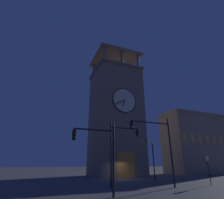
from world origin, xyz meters
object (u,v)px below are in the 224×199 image
object	(u,v)px
traffic_signal_far	(100,146)
street_lamp	(153,153)
traffic_signal_mid	(120,143)
no_horn_sign	(207,161)
traffic_signal_near	(159,139)
clocktower	(115,117)
adjacent_wing_building	(195,143)

from	to	relation	value
traffic_signal_far	street_lamp	xyz separation A→B (m)	(-10.46, -8.56, 0.17)
traffic_signal_mid	no_horn_sign	xyz separation A→B (m)	(-9.88, 1.97, -1.72)
traffic_signal_near	traffic_signal_far	size ratio (longest dim) A/B	1.31
clocktower	adjacent_wing_building	xyz separation A→B (m)	(-20.61, -0.28, -4.16)
traffic_signal_far	clocktower	bearing A→B (deg)	-116.31
adjacent_wing_building	traffic_signal_near	size ratio (longest dim) A/B	2.21
clocktower	adjacent_wing_building	distance (m)	21.03
clocktower	traffic_signal_near	bearing A→B (deg)	81.84
street_lamp	traffic_signal_far	bearing A→B (deg)	39.31
adjacent_wing_building	traffic_signal_mid	xyz separation A→B (m)	(26.33, 14.67, -2.60)
street_lamp	traffic_signal_mid	bearing A→B (deg)	29.52
traffic_signal_near	traffic_signal_far	bearing A→B (deg)	19.75
adjacent_wing_building	street_lamp	xyz separation A→B (m)	(19.62, 10.87, -3.25)
clocktower	traffic_signal_far	world-z (taller)	clocktower
traffic_signal_mid	street_lamp	xyz separation A→B (m)	(-6.71, -3.80, -0.66)
adjacent_wing_building	traffic_signal_far	size ratio (longest dim) A/B	2.90
adjacent_wing_building	street_lamp	world-z (taller)	adjacent_wing_building
traffic_signal_mid	street_lamp	world-z (taller)	traffic_signal_mid
traffic_signal_near	traffic_signal_mid	xyz separation A→B (m)	(3.34, -2.22, -0.31)
traffic_signal_near	traffic_signal_mid	distance (m)	4.02
no_horn_sign	traffic_signal_mid	bearing A→B (deg)	-11.26
adjacent_wing_building	street_lamp	bearing A→B (deg)	28.98
clocktower	traffic_signal_mid	size ratio (longest dim) A/B	4.27
traffic_signal_near	street_lamp	bearing A→B (deg)	-119.24
clocktower	no_horn_sign	xyz separation A→B (m)	(-4.16, 16.36, -8.48)
traffic_signal_near	no_horn_sign	size ratio (longest dim) A/B	2.21
adjacent_wing_building	traffic_signal_far	xyz separation A→B (m)	(30.08, 19.43, -3.42)
adjacent_wing_building	traffic_signal_mid	size ratio (longest dim) A/B	2.33
clocktower	street_lamp	bearing A→B (deg)	95.32
adjacent_wing_building	traffic_signal_far	world-z (taller)	adjacent_wing_building
clocktower	traffic_signal_far	distance (m)	22.68
clocktower	street_lamp	distance (m)	12.96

